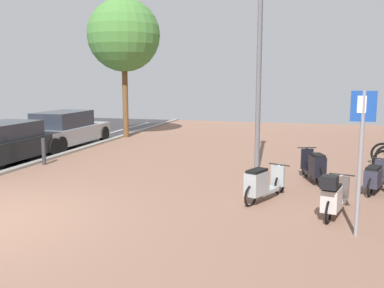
{
  "coord_description": "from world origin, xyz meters",
  "views": [
    {
      "loc": [
        5.87,
        -6.33,
        2.65
      ],
      "look_at": [
        3.51,
        2.22,
        1.29
      ],
      "focal_mm": 40.09,
      "sensor_mm": 36.0,
      "label": 1
    }
  ],
  "objects_px": {
    "parking_sign": "(361,148)",
    "street_tree": "(124,36)",
    "scooter_extra": "(333,196)",
    "bollard_far": "(44,151)",
    "scooter_far": "(261,184)",
    "scooter_near": "(314,167)",
    "scooter_mid": "(375,177)",
    "lamp_post": "(259,45)",
    "parked_car_far": "(65,130)"
  },
  "relations": [
    {
      "from": "scooter_mid",
      "to": "lamp_post",
      "type": "relative_size",
      "value": 0.26
    },
    {
      "from": "scooter_near",
      "to": "scooter_extra",
      "type": "bearing_deg",
      "value": -83.27
    },
    {
      "from": "scooter_mid",
      "to": "lamp_post",
      "type": "xyz_separation_m",
      "value": [
        -2.94,
        1.44,
        3.19
      ]
    },
    {
      "from": "scooter_mid",
      "to": "parking_sign",
      "type": "xyz_separation_m",
      "value": [
        -0.7,
        -3.15,
        1.16
      ]
    },
    {
      "from": "parking_sign",
      "to": "street_tree",
      "type": "distance_m",
      "value": 14.07
    },
    {
      "from": "scooter_mid",
      "to": "parked_car_far",
      "type": "height_order",
      "value": "parked_car_far"
    },
    {
      "from": "scooter_far",
      "to": "parking_sign",
      "type": "distance_m",
      "value": 2.7
    },
    {
      "from": "scooter_extra",
      "to": "parking_sign",
      "type": "height_order",
      "value": "parking_sign"
    },
    {
      "from": "scooter_extra",
      "to": "lamp_post",
      "type": "xyz_separation_m",
      "value": [
        -1.9,
        3.64,
        3.14
      ]
    },
    {
      "from": "scooter_near",
      "to": "parking_sign",
      "type": "xyz_separation_m",
      "value": [
        0.67,
        -3.74,
        1.1
      ]
    },
    {
      "from": "scooter_extra",
      "to": "parking_sign",
      "type": "relative_size",
      "value": 0.7
    },
    {
      "from": "scooter_near",
      "to": "scooter_far",
      "type": "relative_size",
      "value": 1.0
    },
    {
      "from": "scooter_near",
      "to": "parked_car_far",
      "type": "relative_size",
      "value": 0.38
    },
    {
      "from": "scooter_mid",
      "to": "street_tree",
      "type": "distance_m",
      "value": 12.78
    },
    {
      "from": "parked_car_far",
      "to": "bollard_far",
      "type": "height_order",
      "value": "parked_car_far"
    },
    {
      "from": "parked_car_far",
      "to": "street_tree",
      "type": "distance_m",
      "value": 5.09
    },
    {
      "from": "scooter_extra",
      "to": "lamp_post",
      "type": "distance_m",
      "value": 5.17
    },
    {
      "from": "scooter_mid",
      "to": "scooter_extra",
      "type": "bearing_deg",
      "value": -115.29
    },
    {
      "from": "street_tree",
      "to": "parking_sign",
      "type": "bearing_deg",
      "value": -49.59
    },
    {
      "from": "scooter_far",
      "to": "street_tree",
      "type": "xyz_separation_m",
      "value": [
        -7.12,
        8.79,
        4.14
      ]
    },
    {
      "from": "scooter_near",
      "to": "parking_sign",
      "type": "distance_m",
      "value": 3.96
    },
    {
      "from": "scooter_mid",
      "to": "lamp_post",
      "type": "distance_m",
      "value": 4.57
    },
    {
      "from": "scooter_far",
      "to": "lamp_post",
      "type": "distance_m",
      "value": 4.32
    },
    {
      "from": "parked_car_far",
      "to": "bollard_far",
      "type": "relative_size",
      "value": 5.29
    },
    {
      "from": "scooter_extra",
      "to": "lamp_post",
      "type": "bearing_deg",
      "value": 117.58
    },
    {
      "from": "scooter_extra",
      "to": "scooter_mid",
      "type": "bearing_deg",
      "value": 64.71
    },
    {
      "from": "scooter_far",
      "to": "lamp_post",
      "type": "xyz_separation_m",
      "value": [
        -0.45,
        2.92,
        3.16
      ]
    },
    {
      "from": "parked_car_far",
      "to": "parking_sign",
      "type": "height_order",
      "value": "parking_sign"
    },
    {
      "from": "parking_sign",
      "to": "lamp_post",
      "type": "distance_m",
      "value": 5.5
    },
    {
      "from": "parking_sign",
      "to": "bollard_far",
      "type": "distance_m",
      "value": 9.66
    },
    {
      "from": "scooter_mid",
      "to": "street_tree",
      "type": "relative_size",
      "value": 0.28
    },
    {
      "from": "scooter_mid",
      "to": "scooter_far",
      "type": "xyz_separation_m",
      "value": [
        -2.49,
        -1.47,
        0.04
      ]
    },
    {
      "from": "lamp_post",
      "to": "street_tree",
      "type": "relative_size",
      "value": 1.05
    },
    {
      "from": "parked_car_far",
      "to": "lamp_post",
      "type": "bearing_deg",
      "value": -19.67
    },
    {
      "from": "scooter_near",
      "to": "scooter_extra",
      "type": "height_order",
      "value": "scooter_extra"
    },
    {
      "from": "scooter_far",
      "to": "lamp_post",
      "type": "height_order",
      "value": "lamp_post"
    },
    {
      "from": "lamp_post",
      "to": "scooter_mid",
      "type": "bearing_deg",
      "value": -26.12
    },
    {
      "from": "parking_sign",
      "to": "scooter_near",
      "type": "bearing_deg",
      "value": 100.14
    },
    {
      "from": "parked_car_far",
      "to": "parking_sign",
      "type": "distance_m",
      "value": 12.61
    },
    {
      "from": "scooter_near",
      "to": "scooter_far",
      "type": "bearing_deg",
      "value": -118.43
    },
    {
      "from": "street_tree",
      "to": "scooter_far",
      "type": "bearing_deg",
      "value": -51.0
    },
    {
      "from": "scooter_far",
      "to": "parked_car_far",
      "type": "relative_size",
      "value": 0.38
    },
    {
      "from": "parked_car_far",
      "to": "lamp_post",
      "type": "height_order",
      "value": "lamp_post"
    },
    {
      "from": "scooter_mid",
      "to": "parked_car_far",
      "type": "relative_size",
      "value": 0.39
    },
    {
      "from": "scooter_far",
      "to": "scooter_near",
      "type": "bearing_deg",
      "value": 61.57
    },
    {
      "from": "scooter_near",
      "to": "parked_car_far",
      "type": "bearing_deg",
      "value": 158.82
    },
    {
      "from": "scooter_extra",
      "to": "bollard_far",
      "type": "bearing_deg",
      "value": 160.5
    },
    {
      "from": "scooter_near",
      "to": "scooter_mid",
      "type": "xyz_separation_m",
      "value": [
        1.37,
        -0.6,
        -0.06
      ]
    },
    {
      "from": "scooter_near",
      "to": "scooter_extra",
      "type": "distance_m",
      "value": 2.82
    },
    {
      "from": "bollard_far",
      "to": "scooter_mid",
      "type": "bearing_deg",
      "value": -4.72
    }
  ]
}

